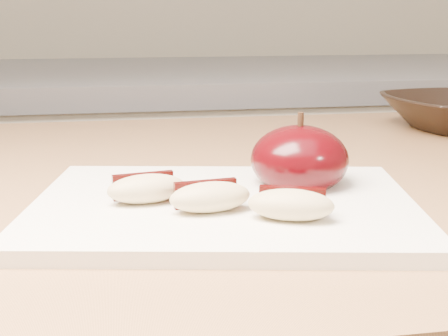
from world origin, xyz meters
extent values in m
cube|color=silver|center=(0.00, 1.20, 0.45)|extent=(2.40, 0.60, 0.90)
cube|color=slate|center=(0.00, 1.20, 0.92)|extent=(2.40, 0.62, 0.04)
cube|color=#AB7D4A|center=(0.00, 0.50, 0.88)|extent=(1.64, 0.64, 0.04)
cube|color=white|center=(0.06, 0.38, 0.91)|extent=(0.32, 0.26, 0.01)
ellipsoid|color=black|center=(0.13, 0.41, 0.93)|extent=(0.08, 0.08, 0.06)
cylinder|color=black|center=(0.13, 0.41, 0.96)|extent=(0.01, 0.01, 0.01)
ellipsoid|color=#CCB681|center=(0.00, 0.38, 0.92)|extent=(0.06, 0.04, 0.02)
cube|color=black|center=(0.00, 0.39, 0.92)|extent=(0.05, 0.01, 0.02)
ellipsoid|color=#CCB681|center=(0.04, 0.35, 0.92)|extent=(0.06, 0.04, 0.02)
cube|color=black|center=(0.04, 0.36, 0.92)|extent=(0.05, 0.01, 0.02)
ellipsoid|color=#CCB681|center=(0.09, 0.32, 0.92)|extent=(0.07, 0.05, 0.02)
cube|color=black|center=(0.10, 0.33, 0.92)|extent=(0.05, 0.02, 0.02)
camera|label=1|loc=(-0.02, -0.07, 1.05)|focal=50.00mm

